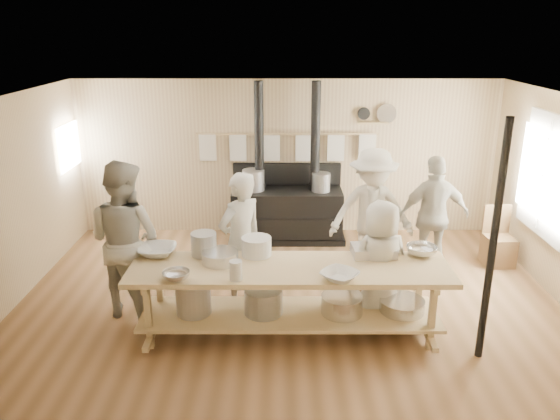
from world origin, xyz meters
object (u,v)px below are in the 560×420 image
Objects in this scene: stove at (287,209)px; chair at (498,248)px; cook_center at (380,263)px; roasting_pan at (374,251)px; prep_table at (289,293)px; cook_by_window at (372,213)px; cook_left at (125,239)px; cook_right at (433,216)px; cook_far_left at (241,242)px.

chair is at bearing -18.29° from stove.
cook_center is 3.03× the size of roasting_pan.
stove is 1.71× the size of cook_center.
cook_by_window is (1.19, 1.67, 0.40)m from prep_table.
cook_left reaches higher than cook_center.
prep_table is 2.09m from cook_by_window.
cook_left is 1.12× the size of cook_right.
cook_center is 1.73× the size of chair.
cook_right is (2.06, 1.68, 0.34)m from prep_table.
cook_by_window is at bearing -174.00° from chair.
cook_center is (1.07, -2.73, 0.24)m from stove.
cook_right is at bearing 0.22° from cook_by_window.
cook_center is 2.73m from chair.
cook_far_left is 0.91× the size of cook_left.
cook_left is 3.05m from cook_center.
cook_right is (4.02, 1.17, -0.11)m from cook_left.
roasting_pan is at bearing -98.42° from cook_by_window.
cook_by_window is 1.36m from roasting_pan.
roasting_pan is (-0.19, -1.34, -0.01)m from cook_by_window.
cook_far_left is 1.62m from roasting_pan.
prep_table is 7.17× the size of roasting_pan.
prep_table is 1.12m from roasting_pan.
stove is 2.94m from cook_center.
cook_left reaches higher than cook_by_window.
roasting_pan is (2.96, -0.18, -0.07)m from cook_left.
cook_right is at bearing -167.74° from chair.
cook_center is 0.88× the size of cook_right.
stove is at bearing 110.29° from roasting_pan.
cook_by_window is at bearing -4.77° from cook_right.
prep_table is at bearing -170.47° from cook_left.
cook_center is at bearing 49.27° from cook_right.
cook_center reaches higher than chair.
cook_center is 1.40m from cook_by_window.
cook_right is at bearing -139.70° from cook_left.
cook_far_left is 3.52× the size of roasting_pan.
cook_right is 1.29m from chair.
stove reaches higher than cook_far_left.
stove is at bearing 131.02° from cook_by_window.
stove reaches higher than prep_table.
cook_far_left reaches higher than cook_right.
stove reaches higher than cook_center.
cook_by_window is at bearing -112.13° from cook_center.
cook_by_window is (0.12, 1.39, 0.16)m from cook_center.
cook_center is 0.83× the size of cook_by_window.
stove reaches higher than chair.
prep_table is at bearing 33.89° from cook_right.
prep_table is 1.96× the size of cook_by_window.
cook_right is at bearing 51.77° from roasting_pan.
cook_by_window is 3.65× the size of roasting_pan.
cook_center is 1.71m from cook_right.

